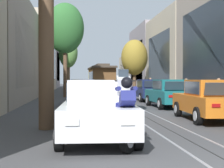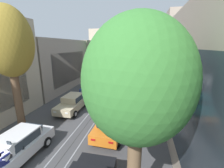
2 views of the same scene
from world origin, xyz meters
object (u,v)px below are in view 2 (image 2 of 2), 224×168
(street_tree_kerb_left_mid, at_px, (117,49))
(cable_car_trolley, at_px, (125,66))
(parked_car_navy_fourth_right, at_px, (129,85))
(street_tree_kerb_right_second, at_px, (142,55))
(parked_car_white_fourth_left, at_px, (106,77))
(parked_car_grey_far_left, at_px, (121,65))
(street_tree_kerb_right_near, at_px, (138,82))
(street_tree_kerb_left_second, at_px, (99,47))
(pedestrian_crossing_far, at_px, (152,97))
(motorcycle_with_rider, at_px, (5,162))
(parked_car_yellow_sixth_left, at_px, (117,68))
(parked_car_beige_second_left, at_px, (73,103))
(parked_car_white_near_left, at_px, (18,146))
(pedestrian_on_right_pavement, at_px, (144,88))
(parked_car_orange_second_right, at_px, (111,123))
(street_tree_kerb_left_near, at_px, (9,44))
(parked_car_blue_mid_left, at_px, (93,87))
(parked_car_teal_mid_right, at_px, (123,97))
(parked_car_white_fifth_left, at_px, (113,71))
(pedestrian_on_left_pavement, at_px, (146,72))

(street_tree_kerb_left_mid, distance_m, cable_car_trolley, 12.02)
(parked_car_navy_fourth_right, height_order, street_tree_kerb_right_second, street_tree_kerb_right_second)
(parked_car_white_fourth_left, xyz_separation_m, parked_car_grey_far_left, (-0.09, 18.82, 0.00))
(parked_car_white_fourth_left, distance_m, street_tree_kerb_right_near, 22.33)
(street_tree_kerb_left_second, bearing_deg, pedestrian_crossing_far, -50.76)
(motorcycle_with_rider, bearing_deg, parked_car_yellow_sixth_left, 90.98)
(parked_car_yellow_sixth_left, bearing_deg, street_tree_kerb_right_second, -20.72)
(parked_car_yellow_sixth_left, bearing_deg, street_tree_kerb_right_near, -78.84)
(parked_car_grey_far_left, bearing_deg, parked_car_beige_second_left, -90.22)
(street_tree_kerb_left_second, xyz_separation_m, motorcycle_with_rider, (2.06, -22.51, -5.13))
(parked_car_white_near_left, xyz_separation_m, parked_car_navy_fourth_right, (4.81, 15.16, 0.00))
(parked_car_white_near_left, distance_m, pedestrian_on_right_pavement, 14.93)
(parked_car_orange_second_right, height_order, street_tree_kerb_right_near, street_tree_kerb_right_near)
(parked_car_orange_second_right, distance_m, street_tree_kerb_left_mid, 37.65)
(street_tree_kerb_left_near, xyz_separation_m, street_tree_kerb_right_near, (8.09, -3.45, -1.18))
(cable_car_trolley, bearing_deg, parked_car_grey_far_left, 104.78)
(parked_car_navy_fourth_right, xyz_separation_m, street_tree_kerb_left_mid, (-6.45, 25.30, 4.57))
(parked_car_yellow_sixth_left, xyz_separation_m, street_tree_kerb_left_second, (-1.49, -10.75, 5.29))
(parked_car_white_near_left, xyz_separation_m, parked_car_yellow_sixth_left, (-0.00, 31.94, 0.00))
(street_tree_kerb_left_mid, relative_size, pedestrian_crossing_far, 4.64)
(parked_car_white_fourth_left, xyz_separation_m, street_tree_kerb_left_near, (-1.71, -17.49, 5.60))
(parked_car_yellow_sixth_left, xyz_separation_m, cable_car_trolley, (2.38, -2.20, 0.86))
(motorcycle_with_rider, bearing_deg, parked_car_blue_mid_left, 92.56)
(parked_car_white_near_left, distance_m, parked_car_grey_far_left, 38.30)
(parked_car_blue_mid_left, distance_m, parked_car_teal_mid_right, 5.87)
(street_tree_kerb_left_second, bearing_deg, parked_car_white_fourth_left, -45.21)
(street_tree_kerb_left_mid, distance_m, motorcycle_with_rider, 42.06)
(street_tree_kerb_left_near, distance_m, street_tree_kerb_right_near, 8.87)
(parked_car_white_fifth_left, height_order, parked_car_teal_mid_right, same)
(parked_car_blue_mid_left, bearing_deg, parked_car_grey_far_left, 89.56)
(street_tree_kerb_left_mid, bearing_deg, motorcycle_with_rider, -86.97)
(parked_car_white_near_left, bearing_deg, street_tree_kerb_right_second, 78.07)
(parked_car_beige_second_left, height_order, parked_car_white_fifth_left, same)
(parked_car_teal_mid_right, relative_size, cable_car_trolley, 0.48)
(parked_car_white_fifth_left, height_order, pedestrian_on_left_pavement, pedestrian_on_left_pavement)
(parked_car_yellow_sixth_left, xyz_separation_m, parked_car_orange_second_right, (4.60, -28.33, 0.00))
(parked_car_yellow_sixth_left, distance_m, motorcycle_with_rider, 33.27)
(parked_car_orange_second_right, relative_size, pedestrian_crossing_far, 2.66)
(parked_car_teal_mid_right, bearing_deg, motorcycle_with_rider, -110.86)
(parked_car_grey_far_left, bearing_deg, parked_car_teal_mid_right, -80.96)
(pedestrian_on_right_pavement, bearing_deg, parked_car_beige_second_left, -137.03)
(parked_car_beige_second_left, distance_m, street_tree_kerb_right_near, 11.43)
(pedestrian_on_left_pavement, bearing_deg, pedestrian_on_right_pavement, -91.75)
(parked_car_teal_mid_right, bearing_deg, pedestrian_crossing_far, 6.40)
(parked_car_navy_fourth_right, relative_size, street_tree_kerb_left_mid, 0.57)
(parked_car_yellow_sixth_left, height_order, pedestrian_on_left_pavement, pedestrian_on_left_pavement)
(pedestrian_crossing_far, bearing_deg, cable_car_trolley, 105.13)
(parked_car_grey_far_left, xyz_separation_m, street_tree_kerb_left_near, (-1.62, -36.30, 5.60))
(pedestrian_crossing_far, bearing_deg, street_tree_kerb_right_second, 94.35)
(parked_car_blue_mid_left, relative_size, street_tree_kerb_left_mid, 0.58)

